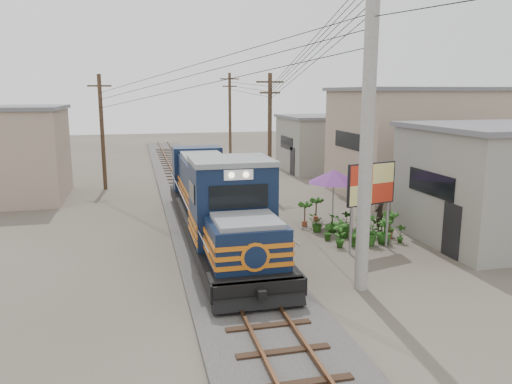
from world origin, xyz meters
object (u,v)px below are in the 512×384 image
object	(u,v)px
locomotive	(216,201)
billboard	(371,186)
market_umbrella	(334,177)
vendor	(380,214)

from	to	relation	value
locomotive	billboard	world-z (taller)	locomotive
billboard	market_umbrella	bearing A→B (deg)	75.56
locomotive	market_umbrella	distance (m)	5.50
billboard	vendor	bearing A→B (deg)	39.21
market_umbrella	vendor	xyz separation A→B (m)	(1.59, -1.37, -1.47)
locomotive	billboard	distance (m)	6.13
locomotive	billboard	bearing A→B (deg)	-26.28
billboard	market_umbrella	world-z (taller)	billboard
vendor	market_umbrella	bearing A→B (deg)	-79.21
vendor	locomotive	bearing A→B (deg)	-42.87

